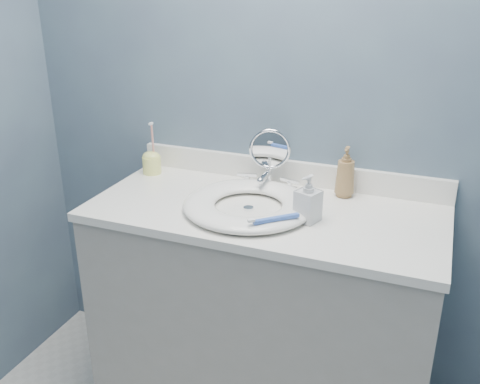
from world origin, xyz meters
The scene contains 12 objects.
back_wall centered at (0.00, 1.25, 1.20)m, with size 2.20×0.02×2.40m, color #46546A.
vanity_cabinet centered at (0.00, 0.97, 0.42)m, with size 1.20×0.55×0.85m, color #A59E96.
countertop centered at (0.00, 0.97, 0.86)m, with size 1.22×0.57×0.03m, color white.
backsplash centered at (0.00, 1.24, 0.93)m, with size 1.22×0.02×0.09m, color white.
basin centered at (-0.05, 0.94, 0.90)m, with size 0.45×0.45×0.04m, color white, non-canonical shape.
drain centered at (-0.05, 0.94, 0.88)m, with size 0.04×0.04×0.01m, color silver.
faucet centered at (-0.05, 1.14, 0.91)m, with size 0.25×0.13×0.07m.
makeup_mirror centered at (-0.05, 1.17, 1.01)m, with size 0.15×0.09×0.23m.
soap_bottle_amber centered at (0.23, 1.18, 0.97)m, with size 0.07×0.07×0.19m, color olive.
soap_bottle_clear centered at (0.16, 0.93, 0.96)m, with size 0.07×0.07×0.16m, color silver.
toothbrush_holder centered at (-0.54, 1.14, 0.93)m, with size 0.07×0.07×0.21m.
toothbrush_lying centered at (0.08, 0.81, 0.92)m, with size 0.14×0.13×0.02m.
Camera 1 is at (0.53, -0.63, 1.63)m, focal length 40.00 mm.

